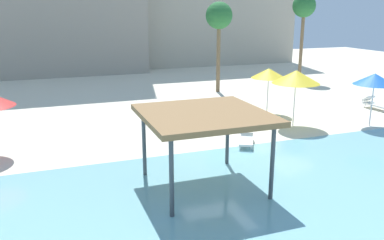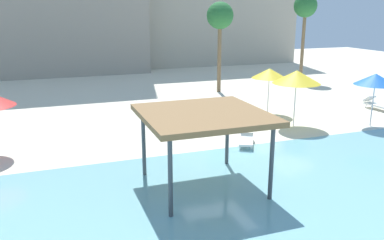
{
  "view_description": "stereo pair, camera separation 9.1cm",
  "coord_description": "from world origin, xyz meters",
  "px_view_note": "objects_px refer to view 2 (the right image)",
  "views": [
    {
      "loc": [
        -6.17,
        -13.65,
        5.85
      ],
      "look_at": [
        -0.42,
        2.0,
        1.3
      ],
      "focal_mm": 37.91,
      "sensor_mm": 36.0,
      "label": 1
    },
    {
      "loc": [
        -6.09,
        -13.69,
        5.85
      ],
      "look_at": [
        -0.42,
        2.0,
        1.3
      ],
      "focal_mm": 37.91,
      "sensor_mm": 36.0,
      "label": 2
    }
  ],
  "objects_px": {
    "beach_umbrella_yellow_1": "(269,73)",
    "lounge_chair_2": "(376,104)",
    "palm_tree_0": "(305,8)",
    "palm_tree_2": "(220,18)",
    "beach_umbrella_blue_5": "(376,79)",
    "lounge_chair_0": "(181,120)",
    "lounge_chair_5": "(199,109)",
    "lounge_chair_4": "(246,137)",
    "shade_pavilion": "(203,117)",
    "beach_umbrella_yellow_3": "(297,77)"
  },
  "relations": [
    {
      "from": "beach_umbrella_blue_5",
      "to": "lounge_chair_5",
      "type": "bearing_deg",
      "value": 145.27
    },
    {
      "from": "shade_pavilion",
      "to": "beach_umbrella_yellow_3",
      "type": "bearing_deg",
      "value": 37.04
    },
    {
      "from": "lounge_chair_4",
      "to": "beach_umbrella_yellow_3",
      "type": "bearing_deg",
      "value": 144.78
    },
    {
      "from": "lounge_chair_4",
      "to": "beach_umbrella_yellow_1",
      "type": "bearing_deg",
      "value": 169.24
    },
    {
      "from": "beach_umbrella_yellow_3",
      "to": "beach_umbrella_blue_5",
      "type": "distance_m",
      "value": 4.01
    },
    {
      "from": "lounge_chair_5",
      "to": "palm_tree_2",
      "type": "relative_size",
      "value": 0.31
    },
    {
      "from": "beach_umbrella_yellow_3",
      "to": "palm_tree_0",
      "type": "distance_m",
      "value": 15.17
    },
    {
      "from": "beach_umbrella_yellow_3",
      "to": "lounge_chair_5",
      "type": "height_order",
      "value": "beach_umbrella_yellow_3"
    },
    {
      "from": "lounge_chair_2",
      "to": "lounge_chair_5",
      "type": "height_order",
      "value": "same"
    },
    {
      "from": "beach_umbrella_blue_5",
      "to": "lounge_chair_5",
      "type": "distance_m",
      "value": 9.45
    },
    {
      "from": "beach_umbrella_yellow_1",
      "to": "beach_umbrella_blue_5",
      "type": "height_order",
      "value": "beach_umbrella_blue_5"
    },
    {
      "from": "shade_pavilion",
      "to": "lounge_chair_4",
      "type": "height_order",
      "value": "shade_pavilion"
    },
    {
      "from": "palm_tree_0",
      "to": "palm_tree_2",
      "type": "relative_size",
      "value": 1.11
    },
    {
      "from": "lounge_chair_2",
      "to": "palm_tree_0",
      "type": "xyz_separation_m",
      "value": [
        1.85,
        10.6,
        5.63
      ]
    },
    {
      "from": "lounge_chair_4",
      "to": "lounge_chair_5",
      "type": "bearing_deg",
      "value": -150.49
    },
    {
      "from": "beach_umbrella_yellow_1",
      "to": "palm_tree_0",
      "type": "xyz_separation_m",
      "value": [
        8.55,
        9.21,
        3.61
      ]
    },
    {
      "from": "lounge_chair_5",
      "to": "palm_tree_0",
      "type": "xyz_separation_m",
      "value": [
        12.42,
        8.12,
        5.63
      ]
    },
    {
      "from": "beach_umbrella_yellow_1",
      "to": "beach_umbrella_blue_5",
      "type": "distance_m",
      "value": 5.56
    },
    {
      "from": "palm_tree_2",
      "to": "beach_umbrella_yellow_1",
      "type": "bearing_deg",
      "value": -89.03
    },
    {
      "from": "lounge_chair_2",
      "to": "palm_tree_0",
      "type": "relative_size",
      "value": 0.27
    },
    {
      "from": "lounge_chair_2",
      "to": "beach_umbrella_yellow_1",
      "type": "bearing_deg",
      "value": -105.53
    },
    {
      "from": "beach_umbrella_blue_5",
      "to": "lounge_chair_2",
      "type": "bearing_deg",
      "value": 42.52
    },
    {
      "from": "beach_umbrella_yellow_3",
      "to": "beach_umbrella_blue_5",
      "type": "bearing_deg",
      "value": -19.81
    },
    {
      "from": "shade_pavilion",
      "to": "lounge_chair_5",
      "type": "bearing_deg",
      "value": 69.98
    },
    {
      "from": "beach_umbrella_blue_5",
      "to": "lounge_chair_2",
      "type": "relative_size",
      "value": 1.42
    },
    {
      "from": "beach_umbrella_blue_5",
      "to": "lounge_chair_4",
      "type": "distance_m",
      "value": 7.77
    },
    {
      "from": "shade_pavilion",
      "to": "beach_umbrella_blue_5",
      "type": "height_order",
      "value": "beach_umbrella_blue_5"
    },
    {
      "from": "lounge_chair_4",
      "to": "palm_tree_2",
      "type": "distance_m",
      "value": 13.04
    },
    {
      "from": "lounge_chair_4",
      "to": "lounge_chair_5",
      "type": "xyz_separation_m",
      "value": [
        -0.11,
        5.71,
        0.0
      ]
    },
    {
      "from": "lounge_chair_2",
      "to": "palm_tree_2",
      "type": "distance_m",
      "value": 11.8
    },
    {
      "from": "lounge_chair_0",
      "to": "beach_umbrella_yellow_1",
      "type": "bearing_deg",
      "value": 122.78
    },
    {
      "from": "beach_umbrella_blue_5",
      "to": "palm_tree_0",
      "type": "relative_size",
      "value": 0.39
    },
    {
      "from": "shade_pavilion",
      "to": "palm_tree_0",
      "type": "distance_m",
      "value": 23.79
    },
    {
      "from": "beach_umbrella_blue_5",
      "to": "lounge_chair_4",
      "type": "xyz_separation_m",
      "value": [
        -7.46,
        -0.47,
        -2.12
      ]
    },
    {
      "from": "beach_umbrella_yellow_1",
      "to": "palm_tree_2",
      "type": "xyz_separation_m",
      "value": [
        -0.12,
        6.87,
        2.95
      ]
    },
    {
      "from": "beach_umbrella_blue_5",
      "to": "lounge_chair_5",
      "type": "height_order",
      "value": "beach_umbrella_blue_5"
    },
    {
      "from": "palm_tree_0",
      "to": "palm_tree_2",
      "type": "distance_m",
      "value": 9.0
    },
    {
      "from": "beach_umbrella_yellow_1",
      "to": "palm_tree_0",
      "type": "distance_m",
      "value": 13.08
    },
    {
      "from": "beach_umbrella_yellow_1",
      "to": "palm_tree_0",
      "type": "height_order",
      "value": "palm_tree_0"
    },
    {
      "from": "lounge_chair_0",
      "to": "lounge_chair_4",
      "type": "height_order",
      "value": "same"
    },
    {
      "from": "beach_umbrella_blue_5",
      "to": "lounge_chair_0",
      "type": "xyz_separation_m",
      "value": [
        -9.29,
        3.28,
        -2.12
      ]
    },
    {
      "from": "beach_umbrella_yellow_1",
      "to": "beach_umbrella_yellow_3",
      "type": "height_order",
      "value": "beach_umbrella_yellow_3"
    },
    {
      "from": "beach_umbrella_blue_5",
      "to": "shade_pavilion",
      "type": "bearing_deg",
      "value": -159.65
    },
    {
      "from": "beach_umbrella_yellow_1",
      "to": "lounge_chair_2",
      "type": "height_order",
      "value": "beach_umbrella_yellow_1"
    },
    {
      "from": "shade_pavilion",
      "to": "palm_tree_0",
      "type": "height_order",
      "value": "palm_tree_0"
    },
    {
      "from": "lounge_chair_0",
      "to": "lounge_chair_5",
      "type": "distance_m",
      "value": 2.62
    },
    {
      "from": "beach_umbrella_blue_5",
      "to": "lounge_chair_2",
      "type": "distance_m",
      "value": 4.6
    },
    {
      "from": "shade_pavilion",
      "to": "palm_tree_0",
      "type": "relative_size",
      "value": 0.56
    },
    {
      "from": "beach_umbrella_yellow_3",
      "to": "lounge_chair_2",
      "type": "relative_size",
      "value": 1.5
    },
    {
      "from": "beach_umbrella_yellow_1",
      "to": "lounge_chair_2",
      "type": "distance_m",
      "value": 7.14
    }
  ]
}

